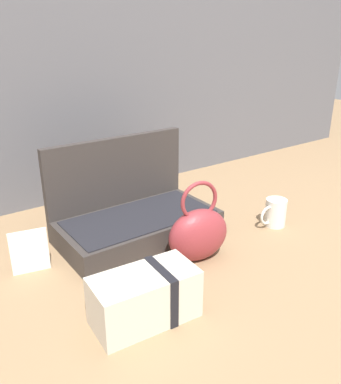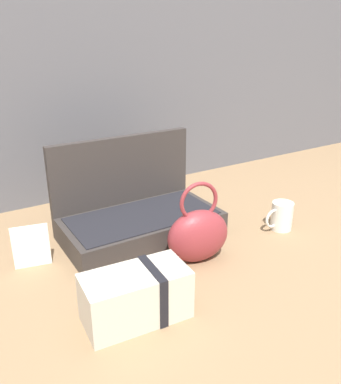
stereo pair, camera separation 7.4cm
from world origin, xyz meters
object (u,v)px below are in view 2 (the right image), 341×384
(teal_pouch_handbag, at_px, (198,234))
(coffee_mug, at_px, (281,216))
(open_suitcase, at_px, (137,213))
(cream_toiletry_bag, at_px, (137,296))
(info_card_left, at_px, (31,246))

(teal_pouch_handbag, height_order, coffee_mug, teal_pouch_handbag)
(open_suitcase, xyz_separation_m, coffee_mug, (0.41, -0.22, -0.02))
(cream_toiletry_bag, relative_size, info_card_left, 1.96)
(cream_toiletry_bag, bearing_deg, coffee_mug, 13.81)
(teal_pouch_handbag, height_order, cream_toiletry_bag, teal_pouch_handbag)
(teal_pouch_handbag, distance_m, info_card_left, 0.46)
(open_suitcase, height_order, teal_pouch_handbag, open_suitcase)
(open_suitcase, bearing_deg, coffee_mug, -28.08)
(cream_toiletry_bag, distance_m, coffee_mug, 0.62)
(open_suitcase, relative_size, teal_pouch_handbag, 2.03)
(open_suitcase, height_order, coffee_mug, open_suitcase)
(cream_toiletry_bag, distance_m, info_card_left, 0.37)
(cream_toiletry_bag, height_order, info_card_left, info_card_left)
(coffee_mug, height_order, info_card_left, info_card_left)
(teal_pouch_handbag, xyz_separation_m, cream_toiletry_bag, (-0.26, -0.13, -0.02))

